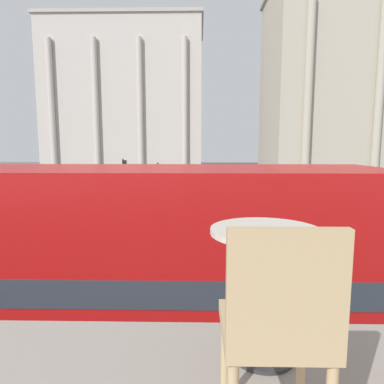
# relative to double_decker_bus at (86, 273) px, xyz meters

# --- Properties ---
(double_decker_bus) EXTENTS (10.67, 2.69, 4.36)m
(double_decker_bus) POSITION_rel_double_decker_bus_xyz_m (0.00, 0.00, 0.00)
(double_decker_bus) COLOR black
(double_decker_bus) RESTS_ON ground_plane
(cafe_dining_table) EXTENTS (0.60, 0.60, 0.73)m
(cafe_dining_table) POSITION_rel_double_decker_bus_xyz_m (2.44, -4.20, 1.68)
(cafe_dining_table) COLOR #2D2D30
(cafe_dining_table) RESTS_ON cafe_floor_slab
(cafe_chair_0) EXTENTS (0.40, 0.40, 0.91)m
(cafe_chair_0) POSITION_rel_double_decker_bus_xyz_m (2.37, -4.81, 1.66)
(cafe_chair_0) COLOR tan
(cafe_chair_0) RESTS_ON cafe_floor_slab
(plaza_building_left) EXTENTS (26.21, 15.45, 25.07)m
(plaza_building_left) POSITION_rel_double_decker_bus_xyz_m (-10.41, 54.87, 10.11)
(plaza_building_left) COLOR #BCB2A8
(plaza_building_left) RESTS_ON ground_plane
(plaza_building_right) EXTENTS (29.93, 14.75, 24.91)m
(plaza_building_right) POSITION_rel_double_decker_bus_xyz_m (25.88, 40.40, 10.03)
(plaza_building_right) COLOR #B2A893
(plaza_building_right) RESTS_ON ground_plane
(traffic_light_near) EXTENTS (0.42, 0.24, 3.26)m
(traffic_light_near) POSITION_rel_double_decker_bus_xyz_m (-1.23, 7.02, -0.28)
(traffic_light_near) COLOR black
(traffic_light_near) RESTS_ON ground_plane
(traffic_light_mid) EXTENTS (0.42, 0.24, 3.76)m
(traffic_light_mid) POSITION_rel_double_decker_bus_xyz_m (-0.29, 14.20, 0.03)
(traffic_light_mid) COLOR black
(traffic_light_mid) RESTS_ON ground_plane
(traffic_light_far) EXTENTS (0.42, 0.24, 3.71)m
(traffic_light_far) POSITION_rel_double_decker_bus_xyz_m (-4.08, 21.93, -0.00)
(traffic_light_far) COLOR black
(traffic_light_far) RESTS_ON ground_plane
(pedestrian_grey) EXTENTS (0.32, 0.32, 1.59)m
(pedestrian_grey) POSITION_rel_double_decker_bus_xyz_m (-1.86, 10.70, -1.52)
(pedestrian_grey) COLOR #282B33
(pedestrian_grey) RESTS_ON ground_plane
(pedestrian_black) EXTENTS (0.32, 0.32, 1.60)m
(pedestrian_black) POSITION_rel_double_decker_bus_xyz_m (-6.04, 12.60, -1.51)
(pedestrian_black) COLOR #282B33
(pedestrian_black) RESTS_ON ground_plane
(pedestrian_white) EXTENTS (0.32, 0.32, 1.71)m
(pedestrian_white) POSITION_rel_double_decker_bus_xyz_m (5.50, 27.23, -1.44)
(pedestrian_white) COLOR #282B33
(pedestrian_white) RESTS_ON ground_plane
(pedestrian_red) EXTENTS (0.32, 0.32, 1.75)m
(pedestrian_red) POSITION_rel_double_decker_bus_xyz_m (-4.20, 11.69, -1.42)
(pedestrian_red) COLOR #282B33
(pedestrian_red) RESTS_ON ground_plane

